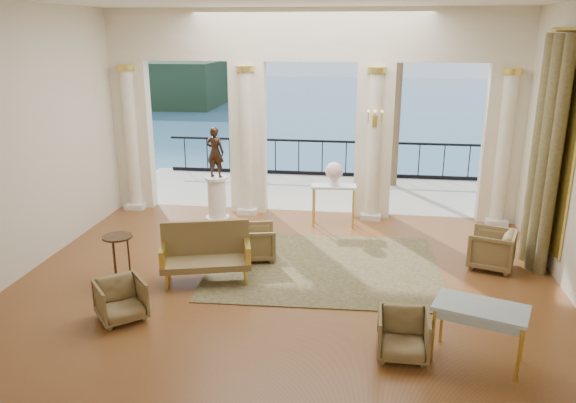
# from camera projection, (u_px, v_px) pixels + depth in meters

# --- Properties ---
(floor) EXTENTS (9.00, 9.00, 0.00)m
(floor) POSITION_uv_depth(u_px,v_px,m) (285.00, 284.00, 9.30)
(floor) COLOR #44260D
(floor) RESTS_ON ground
(room_walls) EXTENTS (9.00, 9.00, 9.00)m
(room_walls) POSITION_uv_depth(u_px,v_px,m) (272.00, 122.00, 7.40)
(room_walls) COLOR beige
(room_walls) RESTS_ON ground
(arcade) EXTENTS (9.00, 0.56, 4.50)m
(arcade) POSITION_uv_depth(u_px,v_px,m) (310.00, 100.00, 12.17)
(arcade) COLOR beige
(arcade) RESTS_ON ground
(terrace) EXTENTS (10.00, 3.60, 0.10)m
(terrace) POSITION_uv_depth(u_px,v_px,m) (317.00, 192.00, 14.81)
(terrace) COLOR #A49E89
(terrace) RESTS_ON ground
(balustrade) EXTENTS (9.00, 0.06, 1.03)m
(balustrade) POSITION_uv_depth(u_px,v_px,m) (322.00, 161.00, 16.19)
(balustrade) COLOR black
(balustrade) RESTS_ON terrace
(palm_tree) EXTENTS (2.00, 2.00, 4.50)m
(palm_tree) POSITION_uv_depth(u_px,v_px,m) (402.00, 28.00, 14.09)
(palm_tree) COLOR #4C3823
(palm_tree) RESTS_ON terrace
(headland) EXTENTS (22.00, 18.00, 6.00)m
(headland) POSITION_uv_depth(u_px,v_px,m) (149.00, 81.00, 80.48)
(headland) COLOR black
(headland) RESTS_ON sea
(sea) EXTENTS (160.00, 160.00, 0.00)m
(sea) POSITION_uv_depth(u_px,v_px,m) (357.00, 117.00, 67.87)
(sea) COLOR #2D648E
(sea) RESTS_ON ground
(curtain) EXTENTS (0.33, 1.40, 4.09)m
(curtain) POSITION_uv_depth(u_px,v_px,m) (546.00, 154.00, 9.56)
(curtain) COLOR brown
(curtain) RESTS_ON ground
(window_frame) EXTENTS (0.04, 1.60, 3.40)m
(window_frame) POSITION_uv_depth(u_px,v_px,m) (558.00, 149.00, 9.51)
(window_frame) COLOR gold
(window_frame) RESTS_ON room_walls
(wall_sconce) EXTENTS (0.30, 0.11, 0.33)m
(wall_sconce) POSITION_uv_depth(u_px,v_px,m) (375.00, 120.00, 11.79)
(wall_sconce) COLOR gold
(wall_sconce) RESTS_ON arcade
(rug) EXTENTS (4.19, 3.33, 0.02)m
(rug) POSITION_uv_depth(u_px,v_px,m) (324.00, 267.00, 9.98)
(rug) COLOR #313319
(rug) RESTS_ON ground
(armchair_a) EXTENTS (0.88, 0.88, 0.66)m
(armchair_a) POSITION_uv_depth(u_px,v_px,m) (121.00, 298.00, 8.10)
(armchair_a) COLOR #49361B
(armchair_a) RESTS_ON ground
(armchair_b) EXTENTS (0.65, 0.61, 0.66)m
(armchair_b) POSITION_uv_depth(u_px,v_px,m) (403.00, 333.00, 7.17)
(armchair_b) COLOR #49361B
(armchair_b) RESTS_ON ground
(armchair_c) EXTENTS (0.89, 0.92, 0.76)m
(armchair_c) POSITION_uv_depth(u_px,v_px,m) (492.00, 247.00, 9.86)
(armchair_c) COLOR #49361B
(armchair_c) RESTS_ON ground
(armchair_d) EXTENTS (0.78, 0.82, 0.70)m
(armchair_d) POSITION_uv_depth(u_px,v_px,m) (256.00, 241.00, 10.26)
(armchair_d) COLOR #49361B
(armchair_d) RESTS_ON ground
(settee) EXTENTS (1.59, 1.00, 0.98)m
(settee) POSITION_uv_depth(u_px,v_px,m) (206.00, 252.00, 9.37)
(settee) COLOR #49361B
(settee) RESTS_ON ground
(game_table) EXTENTS (1.25, 0.94, 0.77)m
(game_table) POSITION_uv_depth(u_px,v_px,m) (481.00, 312.00, 6.97)
(game_table) COLOR #A3C3D0
(game_table) RESTS_ON ground
(pedestal) EXTENTS (0.54, 0.54, 0.98)m
(pedestal) POSITION_uv_depth(u_px,v_px,m) (217.00, 199.00, 12.35)
(pedestal) COLOR silver
(pedestal) RESTS_ON ground
(statue) EXTENTS (0.44, 0.33, 1.10)m
(statue) POSITION_uv_depth(u_px,v_px,m) (215.00, 152.00, 12.04)
(statue) COLOR #301E15
(statue) RESTS_ON pedestal
(console_table) EXTENTS (0.97, 0.43, 0.90)m
(console_table) POSITION_uv_depth(u_px,v_px,m) (334.00, 192.00, 11.89)
(console_table) COLOR silver
(console_table) RESTS_ON ground
(urn) EXTENTS (0.38, 0.38, 0.50)m
(urn) POSITION_uv_depth(u_px,v_px,m) (334.00, 172.00, 11.76)
(urn) COLOR white
(urn) RESTS_ON console_table
(side_table) EXTENTS (0.49, 0.49, 0.79)m
(side_table) POSITION_uv_depth(u_px,v_px,m) (118.00, 242.00, 9.27)
(side_table) COLOR black
(side_table) RESTS_ON ground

